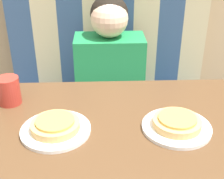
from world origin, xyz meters
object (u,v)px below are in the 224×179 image
object	(u,v)px
person	(110,59)
pizza_left	(55,125)
plate_right	(176,127)
drinking_cup	(9,91)
plate_left	(56,130)
pizza_right	(177,122)

from	to	relation	value
person	pizza_left	size ratio (longest dim) A/B	4.10
plate_right	drinking_cup	world-z (taller)	drinking_cup
plate_left	drinking_cup	size ratio (longest dim) A/B	2.19
plate_right	plate_left	bearing A→B (deg)	180.00
plate_left	pizza_left	xyz separation A→B (m)	(0.00, 0.00, 0.02)
pizza_right	person	bearing A→B (deg)	105.71
drinking_cup	plate_left	bearing A→B (deg)	-44.99
pizza_right	drinking_cup	xyz separation A→B (m)	(-0.58, 0.19, 0.02)
person	pizza_left	bearing A→B (deg)	-105.71
person	pizza_left	xyz separation A→B (m)	(-0.19, -0.69, 0.07)
plate_left	pizza_left	distance (m)	0.02
pizza_left	drinking_cup	world-z (taller)	drinking_cup
person	plate_right	xyz separation A→B (m)	(0.19, -0.69, 0.05)
plate_right	drinking_cup	size ratio (longest dim) A/B	2.19
person	plate_left	size ratio (longest dim) A/B	2.86
plate_left	pizza_left	world-z (taller)	pizza_left
pizza_left	pizza_right	size ratio (longest dim) A/B	1.00
pizza_left	pizza_right	world-z (taller)	same
person	plate_right	distance (m)	0.72
plate_left	plate_right	bearing A→B (deg)	0.00
plate_right	pizza_right	distance (m)	0.02
pizza_left	plate_right	bearing A→B (deg)	0.00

